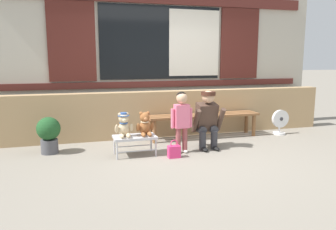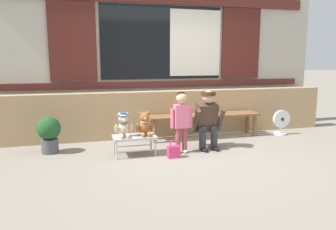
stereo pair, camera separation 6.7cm
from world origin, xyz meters
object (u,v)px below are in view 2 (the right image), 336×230
(wooden_bench_long, at_px, (204,118))
(potted_plant, at_px, (49,133))
(adult_crouching, at_px, (207,119))
(teddy_bear_plain, at_px, (145,125))
(handbag_on_ground, at_px, (174,151))
(floor_fan, at_px, (281,123))
(small_display_bench, at_px, (134,138))
(teddy_bear_with_hat, at_px, (124,125))
(child_standing, at_px, (181,115))

(wooden_bench_long, bearing_deg, potted_plant, -173.86)
(adult_crouching, bearing_deg, wooden_bench_long, 72.01)
(teddy_bear_plain, bearing_deg, adult_crouching, 3.39)
(wooden_bench_long, relative_size, handbag_on_ground, 7.72)
(wooden_bench_long, bearing_deg, floor_fan, -6.78)
(small_display_bench, distance_m, teddy_bear_plain, 0.25)
(wooden_bench_long, relative_size, teddy_bear_with_hat, 5.78)
(wooden_bench_long, relative_size, child_standing, 2.19)
(teddy_bear_with_hat, distance_m, adult_crouching, 1.37)
(adult_crouching, height_order, potted_plant, adult_crouching)
(child_standing, distance_m, adult_crouching, 0.52)
(teddy_bear_with_hat, xyz_separation_m, teddy_bear_plain, (0.32, -0.00, -0.01))
(child_standing, bearing_deg, potted_plant, 164.43)
(small_display_bench, relative_size, floor_fan, 1.33)
(small_display_bench, relative_size, handbag_on_ground, 2.35)
(potted_plant, xyz_separation_m, floor_fan, (4.19, 0.11, -0.08))
(teddy_bear_plain, relative_size, potted_plant, 0.64)
(teddy_bear_with_hat, bearing_deg, child_standing, -4.78)
(adult_crouching, bearing_deg, child_standing, -164.44)
(wooden_bench_long, bearing_deg, child_standing, -130.40)
(handbag_on_ground, height_order, floor_fan, floor_fan)
(teddy_bear_with_hat, distance_m, floor_fan, 3.17)
(potted_plant, height_order, floor_fan, potted_plant)
(wooden_bench_long, bearing_deg, teddy_bear_plain, -149.04)
(child_standing, relative_size, handbag_on_ground, 3.52)
(small_display_bench, relative_size, child_standing, 0.67)
(small_display_bench, distance_m, child_standing, 0.79)
(adult_crouching, relative_size, handbag_on_ground, 3.49)
(wooden_bench_long, xyz_separation_m, small_display_bench, (-1.43, -0.77, -0.11))
(small_display_bench, bearing_deg, potted_plant, 159.08)
(wooden_bench_long, height_order, floor_fan, floor_fan)
(wooden_bench_long, height_order, handbag_on_ground, wooden_bench_long)
(teddy_bear_plain, relative_size, child_standing, 0.38)
(small_display_bench, height_order, teddy_bear_with_hat, teddy_bear_with_hat)
(child_standing, distance_m, potted_plant, 2.06)
(child_standing, height_order, handbag_on_ground, child_standing)
(teddy_bear_plain, bearing_deg, floor_fan, 11.85)
(adult_crouching, bearing_deg, floor_fan, 16.72)
(handbag_on_ground, relative_size, floor_fan, 0.57)
(teddy_bear_with_hat, xyz_separation_m, floor_fan, (3.11, 0.58, -0.23))
(teddy_bear_plain, distance_m, potted_plant, 1.49)
(small_display_bench, height_order, adult_crouching, adult_crouching)
(small_display_bench, bearing_deg, wooden_bench_long, 28.10)
(small_display_bench, xyz_separation_m, teddy_bear_plain, (0.16, 0.00, 0.20))
(teddy_bear_with_hat, xyz_separation_m, potted_plant, (-1.09, 0.47, -0.15))
(adult_crouching, xyz_separation_m, floor_fan, (1.74, 0.52, -0.24))
(wooden_bench_long, bearing_deg, adult_crouching, -107.99)
(handbag_on_ground, bearing_deg, child_standing, 48.87)
(teddy_bear_with_hat, relative_size, child_standing, 0.38)
(small_display_bench, bearing_deg, teddy_bear_with_hat, 179.23)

